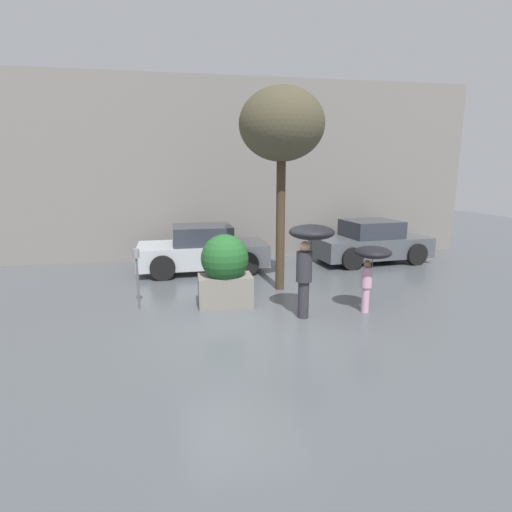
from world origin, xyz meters
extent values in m
plane|color=#51565B|center=(0.00, 0.00, 0.00)|extent=(40.00, 40.00, 0.00)
cube|color=gray|center=(0.00, 6.50, 3.00)|extent=(18.00, 0.30, 6.00)
cube|color=gray|center=(-0.25, 1.32, 0.35)|extent=(1.20, 0.70, 0.69)
sphere|color=#1E5123|center=(-0.25, 1.32, 1.09)|extent=(1.06, 1.06, 1.06)
cylinder|color=#2D2D33|center=(1.26, 0.26, 0.39)|extent=(0.23, 0.23, 0.78)
cylinder|color=#2D2D33|center=(1.26, 0.26, 1.08)|extent=(0.32, 0.32, 0.61)
sphere|color=tan|center=(1.26, 0.26, 1.50)|extent=(0.21, 0.21, 0.21)
cylinder|color=#4C4C51|center=(1.40, 0.28, 1.45)|extent=(0.02, 0.02, 0.67)
ellipsoid|color=black|center=(1.40, 0.28, 1.78)|extent=(0.92, 0.92, 0.29)
cylinder|color=#D199B7|center=(2.67, 0.34, 0.28)|extent=(0.16, 0.16, 0.56)
cylinder|color=#D199B7|center=(2.67, 0.34, 0.77)|extent=(0.23, 0.23, 0.44)
sphere|color=#997056|center=(2.67, 0.34, 1.07)|extent=(0.15, 0.15, 0.15)
cylinder|color=#4C4C51|center=(2.74, 0.27, 1.06)|extent=(0.02, 0.02, 0.53)
ellipsoid|color=black|center=(2.74, 0.27, 1.32)|extent=(0.77, 0.77, 0.25)
cube|color=#B7BCC1|center=(-0.59, 4.66, 0.51)|extent=(3.88, 1.88, 0.64)
cube|color=#2D333D|center=(-0.59, 4.66, 1.11)|extent=(1.77, 1.55, 0.55)
cylinder|color=black|center=(-1.75, 3.74, 0.35)|extent=(0.71, 0.24, 0.70)
cylinder|color=black|center=(-1.80, 5.49, 0.35)|extent=(0.71, 0.24, 0.70)
cylinder|color=black|center=(0.62, 3.82, 0.35)|extent=(0.71, 0.24, 0.70)
cylinder|color=black|center=(0.56, 5.57, 0.35)|extent=(0.71, 0.24, 0.70)
cube|color=#4C5156|center=(4.98, 4.95, 0.51)|extent=(3.92, 2.14, 0.64)
cube|color=#2D333D|center=(4.98, 4.95, 1.11)|extent=(1.84, 1.66, 0.55)
cylinder|color=black|center=(3.92, 3.96, 0.35)|extent=(0.72, 0.29, 0.70)
cylinder|color=black|center=(3.73, 5.70, 0.35)|extent=(0.72, 0.29, 0.70)
cylinder|color=black|center=(6.23, 4.20, 0.35)|extent=(0.72, 0.29, 0.70)
cylinder|color=black|center=(6.05, 5.95, 0.35)|extent=(0.72, 0.29, 0.70)
cylinder|color=#423323|center=(1.26, 2.35, 1.75)|extent=(0.22, 0.22, 3.50)
ellipsoid|color=#4C4733|center=(1.26, 2.35, 4.06)|extent=(2.04, 2.04, 1.74)
cylinder|color=#595B60|center=(-2.15, 1.42, 0.57)|extent=(0.05, 0.05, 1.14)
cylinder|color=gray|center=(-2.15, 1.42, 1.24)|extent=(0.14, 0.14, 0.20)
camera|label=1|loc=(-1.07, -7.29, 2.97)|focal=28.00mm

